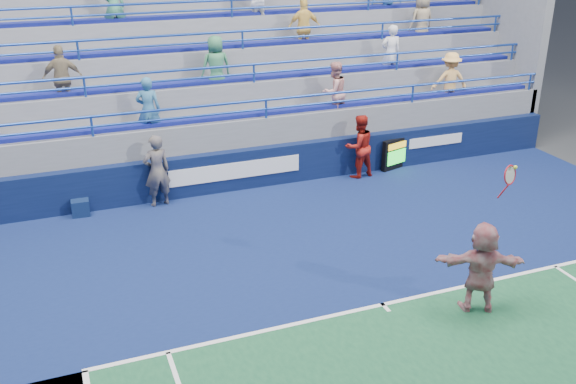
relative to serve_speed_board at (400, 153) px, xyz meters
name	(u,v)px	position (x,y,z in m)	size (l,w,h in m)	color
ground	(383,305)	(-4.02, -6.39, -0.46)	(120.00, 120.00, 0.00)	#333538
sponsor_wall	(269,166)	(-4.01, 0.11, 0.09)	(18.00, 0.32, 1.10)	#0A1437
bleacher_stand	(230,97)	(-4.01, 3.88, 1.08)	(18.00, 5.60, 6.13)	slate
serve_speed_board	(400,153)	(0.00, 0.00, 0.00)	(1.32, 0.52, 0.92)	black
judge_chair	(80,206)	(-9.05, -0.11, -0.22)	(0.44, 0.44, 0.76)	#0D1D42
tennis_player	(481,267)	(-2.43, -7.10, 0.43)	(1.72, 1.13, 2.85)	silver
line_judge	(157,171)	(-7.12, -0.22, 0.48)	(0.69, 0.45, 1.88)	#15193C
ball_girl	(359,146)	(-1.47, -0.22, 0.44)	(0.88, 0.69, 1.81)	#A21A12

